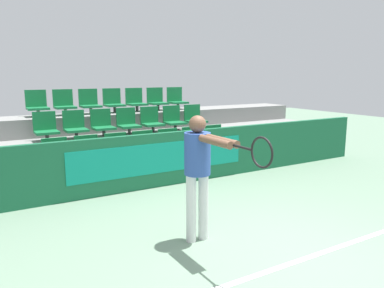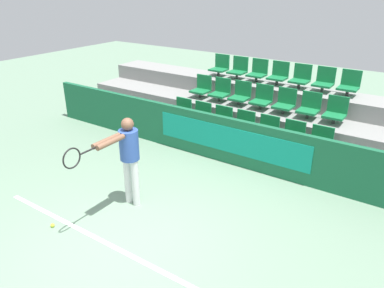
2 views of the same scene
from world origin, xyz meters
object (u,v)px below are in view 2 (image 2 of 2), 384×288
stadium_chair_19 (324,81)px  stadium_chair_5 (293,136)px  stadium_chair_1 (201,116)px  stadium_chair_17 (279,75)px  stadium_chair_9 (241,95)px  tennis_ball (53,225)px  stadium_chair_4 (267,131)px  stadium_chair_18 (301,78)px  stadium_chair_7 (202,88)px  stadium_chair_0 (181,111)px  stadium_chair_14 (220,66)px  stadium_chair_3 (243,125)px  stadium_chair_6 (320,143)px  stadium_chair_13 (336,111)px  tennis_player (127,153)px  stadium_chair_20 (349,84)px  stadium_chair_12 (309,107)px  stadium_chair_11 (285,102)px  stadium_chair_2 (221,120)px  stadium_chair_16 (258,72)px  stadium_chair_8 (221,91)px  stadium_chair_15 (238,69)px

stadium_chair_19 → stadium_chair_5: bearing=-90.0°
stadium_chair_1 → stadium_chair_17: bearing=58.2°
stadium_chair_9 → tennis_ball: (-0.63, -5.38, -1.04)m
stadium_chair_1 → stadium_chair_19: 3.14m
tennis_ball → stadium_chair_4: bearing=67.8°
stadium_chair_18 → stadium_chair_7: bearing=-158.0°
stadium_chair_4 → stadium_chair_0: bearing=180.0°
stadium_chair_4 → stadium_chair_19: bearing=72.8°
stadium_chair_14 → stadium_chair_3: bearing=-47.1°
stadium_chair_6 → stadium_chair_13: size_ratio=1.00×
stadium_chair_17 → tennis_player: (-0.62, -5.10, -0.45)m
stadium_chair_5 → stadium_chair_13: size_ratio=1.00×
stadium_chair_20 → tennis_player: bearing=-115.1°
stadium_chair_4 → stadium_chair_20: size_ratio=1.00×
stadium_chair_4 → stadium_chair_18: (0.00, 1.91, 0.82)m
stadium_chair_6 → stadium_chair_12: 1.19m
stadium_chair_6 → stadium_chair_7: stadium_chair_7 is taller
stadium_chair_9 → tennis_player: bearing=-90.4°
stadium_chair_3 → stadium_chair_6: 1.77m
stadium_chair_11 → stadium_chair_2: bearing=-141.1°
stadium_chair_9 → stadium_chair_2: bearing=-90.0°
tennis_player → tennis_ball: tennis_player is taller
stadium_chair_2 → stadium_chair_12: stadium_chair_12 is taller
stadium_chair_3 → stadium_chair_20: size_ratio=1.00×
stadium_chair_9 → tennis_ball: stadium_chair_9 is taller
stadium_chair_2 → stadium_chair_9: 1.04m
tennis_player → stadium_chair_16: bearing=88.9°
stadium_chair_8 → stadium_chair_18: size_ratio=1.00×
stadium_chair_15 → stadium_chair_18: size_ratio=1.00×
stadium_chair_13 → stadium_chair_9: bearing=180.0°
stadium_chair_0 → stadium_chair_9: bearing=38.9°
tennis_ball → stadium_chair_1: bearing=89.5°
stadium_chair_13 → stadium_chair_14: bearing=164.9°
stadium_chair_3 → stadium_chair_5: size_ratio=1.00×
stadium_chair_14 → stadium_chair_12: bearing=-17.9°
stadium_chair_9 → stadium_chair_18: (1.18, 0.95, 0.41)m
stadium_chair_12 → stadium_chair_18: (-0.59, 0.95, 0.41)m
stadium_chair_8 → tennis_player: (0.56, -4.14, -0.04)m
stadium_chair_16 → stadium_chair_15: bearing=180.0°
stadium_chair_4 → stadium_chair_7: size_ratio=1.00×
stadium_chair_5 → stadium_chair_18: size_ratio=1.00×
stadium_chair_0 → stadium_chair_9: (1.18, 0.95, 0.41)m
stadium_chair_8 → stadium_chair_13: size_ratio=1.00×
stadium_chair_12 → stadium_chair_18: stadium_chair_18 is taller
stadium_chair_15 → stadium_chair_20: (2.95, 0.00, 0.00)m
stadium_chair_9 → stadium_chair_7: bearing=180.0°
stadium_chair_5 → stadium_chair_6: (0.59, 0.00, 0.00)m
stadium_chair_4 → tennis_player: 3.43m
stadium_chair_11 → stadium_chair_19: stadium_chair_19 is taller
stadium_chair_17 → tennis_ball: 6.61m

